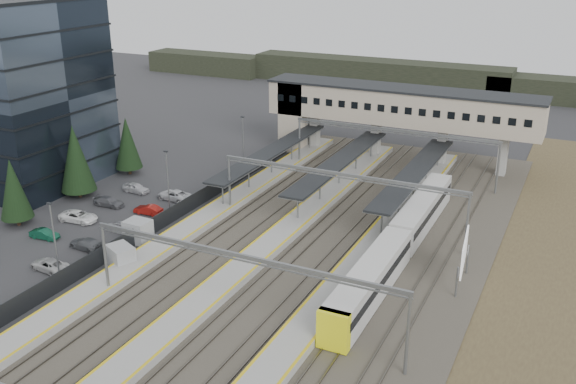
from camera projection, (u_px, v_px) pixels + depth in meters
The scene contains 14 objects.
ground at pixel (177, 263), 65.15m from camera, with size 220.00×220.00×0.00m, color #2B2B2D.
office_building at pixel (0, 90), 85.51m from camera, with size 24.30×18.30×24.30m.
car_park at pixel (32, 257), 65.09m from camera, with size 10.81×44.89×1.30m.
lampposts at pixel (119, 206), 67.90m from camera, with size 0.50×53.25×8.07m.
fence at pixel (154, 225), 71.64m from camera, with size 0.08×90.00×2.00m.
relay_cabin_near at pixel (121, 257), 63.85m from camera, with size 3.36×3.00×2.31m.
relay_cabin_far at pixel (138, 231), 69.58m from camera, with size 2.71×2.28×2.42m.
rail_corridor at pixel (281, 258), 65.48m from camera, with size 34.00×90.00×0.92m.
canopies at pixel (340, 161), 83.68m from camera, with size 23.10×30.00×3.28m.
footbridge at pixel (382, 108), 94.61m from camera, with size 40.40×6.40×11.20m.
gantries at pixel (297, 218), 60.69m from camera, with size 28.40×62.28×7.17m.
train at pixel (398, 244), 65.02m from camera, with size 2.63×36.55×3.31m.
billboard at pixel (464, 254), 59.41m from camera, with size 0.83×5.98×5.10m.
treeline_far at pixel (531, 88), 132.23m from camera, with size 170.00×19.00×7.00m.
Camera 1 is at (35.41, -47.73, 29.85)m, focal length 40.00 mm.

